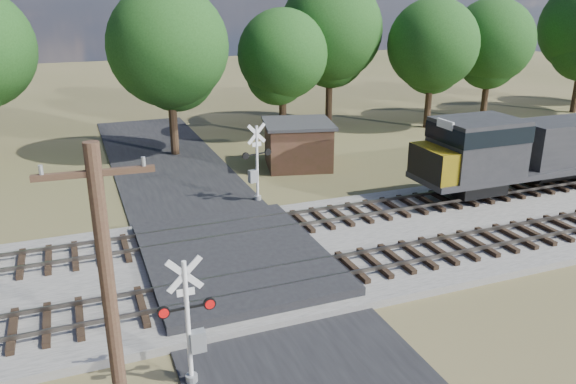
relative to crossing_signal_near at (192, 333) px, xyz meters
name	(u,v)px	position (x,y,z in m)	size (l,w,h in m)	color
ground	(239,271)	(3.11, 6.09, -1.64)	(160.00, 160.00, 0.00)	#484A27
ballast_bed	(441,227)	(13.11, 6.59, -1.49)	(140.00, 10.00, 0.30)	gray
road	(239,270)	(3.11, 6.09, -1.60)	(7.00, 60.00, 0.08)	black
crossing_panel	(235,259)	(3.11, 6.59, -1.33)	(7.00, 9.00, 0.62)	#262628
track_near	(331,270)	(6.23, 4.09, -1.23)	(140.00, 2.60, 0.33)	black
track_far	(285,223)	(6.23, 9.09, -1.23)	(140.00, 2.60, 0.33)	black
crossing_signal_near	(192,333)	(0.00, 0.00, 0.00)	(1.59, 0.35, 3.95)	silver
crossing_signal_far	(256,170)	(6.28, 13.40, 0.11)	(1.68, 0.47, 4.21)	silver
utility_pole	(114,340)	(-2.11, -3.74, 2.65)	(1.98, 0.27, 8.11)	#3C241B
equipment_shed	(298,144)	(10.80, 18.61, -0.18)	(5.11, 5.11, 2.88)	#422F1C
treeline	(252,44)	(10.60, 26.93, 5.30)	(82.51, 12.92, 11.83)	black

